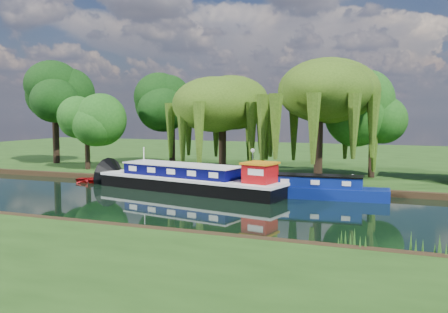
% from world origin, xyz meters
% --- Properties ---
extents(ground, '(120.00, 120.00, 0.00)m').
position_xyz_m(ground, '(0.00, 0.00, 0.00)').
color(ground, black).
extents(far_bank, '(120.00, 52.00, 0.45)m').
position_xyz_m(far_bank, '(0.00, 34.00, 0.23)').
color(far_bank, '#1D3D10').
rests_on(far_bank, ground).
extents(dutch_barge, '(16.18, 6.57, 3.33)m').
position_xyz_m(dutch_barge, '(-2.67, 5.18, 0.83)').
color(dutch_barge, black).
rests_on(dutch_barge, ground).
extents(narrowboat, '(12.18, 2.99, 1.76)m').
position_xyz_m(narrowboat, '(5.78, 5.60, 0.63)').
color(narrowboat, navy).
rests_on(narrowboat, ground).
extents(red_dinghy, '(3.36, 2.59, 0.65)m').
position_xyz_m(red_dinghy, '(-12.54, 6.33, 0.00)').
color(red_dinghy, '#970B0E').
rests_on(red_dinghy, ground).
extents(willow_left, '(7.06, 7.06, 8.46)m').
position_xyz_m(willow_left, '(-3.55, 13.76, 6.60)').
color(willow_left, black).
rests_on(willow_left, far_bank).
extents(willow_right, '(7.52, 7.52, 9.16)m').
position_xyz_m(willow_right, '(5.81, 11.51, 7.13)').
color(willow_right, black).
rests_on(willow_right, far_bank).
extents(tree_far_left, '(4.43, 4.43, 7.13)m').
position_xyz_m(tree_far_left, '(-16.76, 11.16, 5.34)').
color(tree_far_left, black).
rests_on(tree_far_left, far_bank).
extents(tree_far_back, '(5.97, 5.97, 10.04)m').
position_xyz_m(tree_far_back, '(-23.69, 14.86, 7.44)').
color(tree_far_back, black).
rests_on(tree_far_back, far_bank).
extents(tree_far_mid, '(5.41, 5.41, 8.85)m').
position_xyz_m(tree_far_mid, '(-10.77, 17.54, 6.55)').
color(tree_far_mid, black).
rests_on(tree_far_mid, far_bank).
extents(tree_far_right, '(4.80, 4.80, 7.85)m').
position_xyz_m(tree_far_right, '(9.73, 15.07, 5.86)').
color(tree_far_right, black).
rests_on(tree_far_right, far_bank).
extents(lamppost, '(0.36, 0.36, 2.56)m').
position_xyz_m(lamppost, '(0.50, 10.50, 2.42)').
color(lamppost, silver).
rests_on(lamppost, far_bank).
extents(mooring_posts, '(19.16, 0.16, 1.00)m').
position_xyz_m(mooring_posts, '(-0.50, 8.40, 0.95)').
color(mooring_posts, silver).
rests_on(mooring_posts, far_bank).
extents(reeds_near, '(33.70, 1.50, 1.10)m').
position_xyz_m(reeds_near, '(6.87, -7.57, 0.55)').
color(reeds_near, '#225416').
rests_on(reeds_near, ground).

